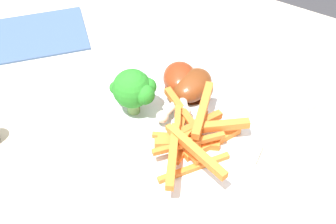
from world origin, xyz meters
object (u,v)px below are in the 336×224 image
object	(u,v)px
carrot_fries_pile	(192,136)
water_glass	(327,131)
dinner_plate	(168,124)
broccoli_floret_front	(135,89)
chicken_drumstick_far	(180,80)
chicken_drumstick_near	(191,87)
dining_table	(155,163)

from	to	relation	value
carrot_fries_pile	water_glass	size ratio (longest dim) A/B	1.53
dinner_plate	broccoli_floret_front	bearing A→B (deg)	7.46
broccoli_floret_front	carrot_fries_pile	xyz separation A→B (m)	(-0.11, 0.02, -0.02)
dinner_plate	chicken_drumstick_far	bearing A→B (deg)	-75.08
chicken_drumstick_near	chicken_drumstick_far	bearing A→B (deg)	-13.31
dinner_plate	broccoli_floret_front	size ratio (longest dim) A/B	3.78
dining_table	chicken_drumstick_near	world-z (taller)	chicken_drumstick_near
broccoli_floret_front	water_glass	world-z (taller)	water_glass
broccoli_floret_front	chicken_drumstick_far	bearing A→B (deg)	-114.34
broccoli_floret_front	dining_table	bearing A→B (deg)	-167.70
dinner_plate	chicken_drumstick_far	size ratio (longest dim) A/B	2.62
dinner_plate	water_glass	bearing A→B (deg)	-165.95
broccoli_floret_front	chicken_drumstick_far	xyz separation A→B (m)	(-0.04, -0.08, -0.03)
broccoli_floret_front	water_glass	size ratio (longest dim) A/B	0.62
dinner_plate	carrot_fries_pile	distance (m)	0.07
dining_table	water_glass	bearing A→B (deg)	-167.17
carrot_fries_pile	water_glass	xyz separation A→B (m)	(-0.16, -0.08, 0.03)
broccoli_floret_front	carrot_fries_pile	bearing A→B (deg)	170.42
carrot_fries_pile	chicken_drumstick_near	bearing A→B (deg)	-59.85
chicken_drumstick_far	chicken_drumstick_near	bearing A→B (deg)	166.69
dining_table	chicken_drumstick_far	xyz separation A→B (m)	(-0.01, -0.07, 0.14)
dining_table	broccoli_floret_front	xyz separation A→B (m)	(0.03, 0.01, 0.17)
broccoli_floret_front	water_glass	bearing A→B (deg)	-167.23
dining_table	dinner_plate	xyz separation A→B (m)	(-0.03, -0.00, 0.12)
broccoli_floret_front	carrot_fries_pile	world-z (taller)	broccoli_floret_front
dinner_plate	broccoli_floret_front	world-z (taller)	broccoli_floret_front
water_glass	carrot_fries_pile	bearing A→B (deg)	26.27
dinner_plate	chicken_drumstick_near	size ratio (longest dim) A/B	2.24
dinner_plate	broccoli_floret_front	xyz separation A→B (m)	(0.05, 0.01, 0.05)
dining_table	broccoli_floret_front	world-z (taller)	broccoli_floret_front
dining_table	chicken_drumstick_near	distance (m)	0.16
chicken_drumstick_far	water_glass	distance (m)	0.24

